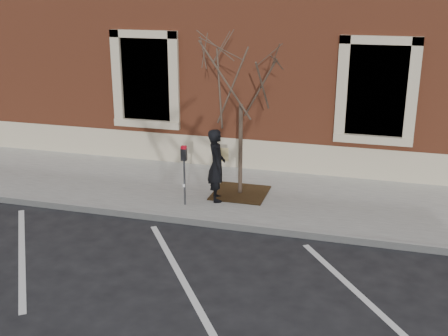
% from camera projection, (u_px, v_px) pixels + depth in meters
% --- Properties ---
extents(ground, '(120.00, 120.00, 0.00)m').
position_uv_depth(ground, '(216.00, 226.00, 11.82)').
color(ground, '#28282B').
rests_on(ground, ground).
extents(sidewalk_near, '(40.00, 3.50, 0.15)m').
position_uv_depth(sidewalk_near, '(237.00, 194.00, 13.40)').
color(sidewalk_near, beige).
rests_on(sidewalk_near, ground).
extents(curb_near, '(40.00, 0.12, 0.15)m').
position_uv_depth(curb_near, '(216.00, 224.00, 11.75)').
color(curb_near, '#9E9E99').
rests_on(curb_near, ground).
extents(parking_stripes, '(28.00, 4.40, 0.01)m').
position_uv_depth(parking_stripes, '(180.00, 276.00, 9.81)').
color(parking_stripes, silver).
rests_on(parking_stripes, ground).
extents(building_civic, '(40.00, 8.62, 8.00)m').
position_uv_depth(building_civic, '(286.00, 12.00, 17.63)').
color(building_civic, brown).
rests_on(building_civic, ground).
extents(man, '(0.59, 0.71, 1.66)m').
position_uv_depth(man, '(217.00, 165.00, 12.58)').
color(man, black).
rests_on(man, sidewalk_near).
extents(parking_meter, '(0.12, 0.09, 1.36)m').
position_uv_depth(parking_meter, '(184.00, 164.00, 12.28)').
color(parking_meter, '#595B60').
rests_on(parking_meter, sidewalk_near).
extents(tree_grate, '(1.24, 1.24, 0.03)m').
position_uv_depth(tree_grate, '(240.00, 193.00, 13.22)').
color(tree_grate, '#402B14').
rests_on(tree_grate, sidewalk_near).
extents(sapling, '(2.34, 2.34, 3.89)m').
position_uv_depth(sapling, '(241.00, 78.00, 12.36)').
color(sapling, '#49392C').
rests_on(sapling, sidewalk_near).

